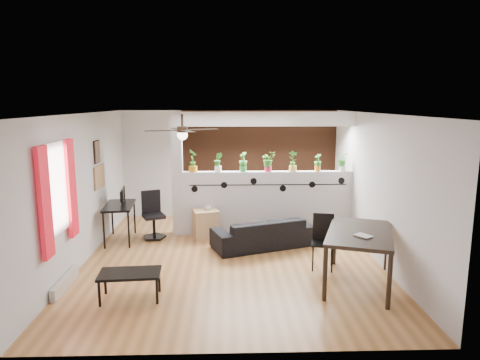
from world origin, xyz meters
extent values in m
cube|color=#976331|center=(0.00, 0.00, -0.05)|extent=(6.30, 7.10, 0.10)
cube|color=#B7B7BA|center=(0.00, 3.02, 1.30)|extent=(6.30, 0.04, 2.90)
cube|color=#B7B7BA|center=(0.00, -3.02, 1.30)|extent=(6.30, 0.04, 2.90)
cube|color=#B7B7BA|center=(-2.62, 0.00, 1.30)|extent=(0.04, 7.10, 2.90)
cube|color=#B7B7BA|center=(2.62, 0.00, 1.30)|extent=(0.04, 7.10, 2.90)
cube|color=white|center=(0.00, 0.00, 2.65)|extent=(6.30, 7.10, 0.10)
cube|color=#BCBCC1|center=(0.80, 1.50, 0.68)|extent=(3.60, 0.18, 1.35)
cube|color=white|center=(0.80, 1.50, 2.45)|extent=(3.60, 0.18, 0.30)
cube|color=#BCBCC1|center=(-1.11, 1.50, 1.30)|extent=(0.22, 0.20, 2.60)
cube|color=#994F2C|center=(0.80, 2.97, 1.30)|extent=(3.90, 0.05, 2.60)
cube|color=black|center=(0.80, 1.40, 1.08)|extent=(3.31, 0.01, 0.02)
cylinder|color=black|center=(-0.75, 1.40, 1.00)|extent=(0.14, 0.01, 0.14)
cylinder|color=black|center=(-0.13, 1.40, 1.08)|extent=(0.14, 0.01, 0.14)
cylinder|color=black|center=(0.49, 1.40, 1.16)|extent=(0.14, 0.01, 0.14)
cylinder|color=black|center=(1.11, 1.40, 1.00)|extent=(0.14, 0.01, 0.14)
cylinder|color=black|center=(1.73, 1.40, 1.08)|extent=(0.14, 0.01, 0.14)
cylinder|color=black|center=(2.35, 1.40, 1.16)|extent=(0.14, 0.01, 0.14)
cube|color=white|center=(-2.58, -1.20, 1.55)|extent=(0.02, 0.95, 1.25)
cube|color=white|center=(-2.57, -1.20, 1.55)|extent=(0.04, 1.05, 1.35)
cube|color=red|center=(-2.53, -1.70, 1.45)|extent=(0.06, 0.30, 1.55)
cube|color=red|center=(-2.53, -0.70, 1.45)|extent=(0.06, 0.30, 1.55)
cube|color=beige|center=(-2.54, -1.20, 0.09)|extent=(0.08, 1.00, 0.18)
cube|color=#A0754D|center=(-2.58, 0.95, 1.35)|extent=(0.03, 0.60, 0.45)
cube|color=#8C7259|center=(-2.58, 0.90, 1.85)|extent=(0.03, 0.30, 0.40)
cube|color=black|center=(-2.58, 0.90, 1.85)|extent=(0.02, 0.34, 0.44)
cylinder|color=black|center=(-0.80, -0.30, 2.50)|extent=(0.04, 0.04, 0.20)
cylinder|color=black|center=(-0.80, -0.30, 2.35)|extent=(0.18, 0.18, 0.10)
sphere|color=white|center=(-0.80, -0.30, 2.26)|extent=(0.17, 0.17, 0.17)
cube|color=black|center=(-0.48, -0.18, 2.34)|extent=(0.55, 0.29, 0.01)
cube|color=black|center=(-0.92, 0.02, 2.34)|extent=(0.29, 0.55, 0.01)
cube|color=black|center=(-1.12, -0.42, 2.34)|extent=(0.55, 0.29, 0.01)
cube|color=black|center=(-0.68, -0.62, 2.34)|extent=(0.29, 0.55, 0.01)
cylinder|color=orange|center=(-0.78, 1.50, 1.41)|extent=(0.18, 0.18, 0.12)
imported|color=#1E5D1A|center=(-0.78, 1.50, 1.64)|extent=(0.31, 0.32, 0.38)
cylinder|color=white|center=(-0.25, 1.50, 1.41)|extent=(0.14, 0.14, 0.12)
imported|color=#1E5D1A|center=(-0.25, 1.50, 1.60)|extent=(0.22, 0.19, 0.31)
cylinder|color=green|center=(0.27, 1.50, 1.41)|extent=(0.15, 0.15, 0.12)
imported|color=#1E5D1A|center=(0.27, 1.50, 1.61)|extent=(0.26, 0.27, 0.31)
cylinder|color=#CE2042|center=(0.80, 1.50, 1.41)|extent=(0.15, 0.15, 0.12)
imported|color=#1E5D1A|center=(0.80, 1.50, 1.62)|extent=(0.27, 0.25, 0.33)
cylinder|color=gold|center=(1.33, 1.50, 1.41)|extent=(0.16, 0.16, 0.12)
imported|color=#1E5D1A|center=(1.33, 1.50, 1.62)|extent=(0.29, 0.26, 0.35)
cylinder|color=orange|center=(1.85, 1.50, 1.41)|extent=(0.12, 0.12, 0.12)
imported|color=#1E5D1A|center=(1.85, 1.50, 1.58)|extent=(0.21, 0.22, 0.27)
cylinder|color=silver|center=(2.38, 1.50, 1.41)|extent=(0.13, 0.13, 0.12)
imported|color=#1E5D1A|center=(2.38, 1.50, 1.59)|extent=(0.24, 0.22, 0.29)
imported|color=black|center=(0.63, 0.61, 0.27)|extent=(2.00, 1.32, 0.54)
cube|color=tan|center=(-0.51, 1.16, 0.30)|extent=(0.60, 0.56, 0.61)
imported|color=gray|center=(-0.46, 1.16, 0.65)|extent=(0.14, 0.14, 0.10)
cube|color=black|center=(-2.25, 1.07, 0.74)|extent=(0.64, 1.09, 0.04)
cylinder|color=black|center=(-2.44, 0.57, 0.36)|extent=(0.04, 0.04, 0.72)
cylinder|color=black|center=(-1.97, 0.61, 0.36)|extent=(0.04, 0.04, 0.72)
cylinder|color=black|center=(-2.53, 1.53, 0.36)|extent=(0.04, 0.04, 0.72)
cylinder|color=black|center=(-2.06, 1.57, 0.36)|extent=(0.04, 0.04, 0.72)
imported|color=black|center=(-2.25, 1.22, 0.84)|extent=(0.31, 0.10, 0.17)
cylinder|color=black|center=(-1.58, 1.16, 0.04)|extent=(0.51, 0.51, 0.04)
cylinder|color=black|center=(-1.58, 1.16, 0.25)|extent=(0.06, 0.06, 0.43)
cube|color=black|center=(-1.58, 1.16, 0.49)|extent=(0.54, 0.54, 0.07)
cube|color=black|center=(-1.65, 1.33, 0.76)|extent=(0.38, 0.21, 0.47)
cube|color=black|center=(1.96, -1.18, 0.82)|extent=(1.40, 1.77, 0.06)
cylinder|color=black|center=(1.31, -1.74, 0.40)|extent=(0.07, 0.07, 0.79)
cylinder|color=black|center=(2.12, -2.02, 0.40)|extent=(0.07, 0.07, 0.79)
cylinder|color=black|center=(1.79, -0.35, 0.40)|extent=(0.07, 0.07, 0.79)
cylinder|color=black|center=(2.61, -0.63, 0.40)|extent=(0.07, 0.07, 0.79)
imported|color=gray|center=(1.86, -1.48, 0.86)|extent=(0.28, 0.29, 0.02)
cube|color=black|center=(1.54, -0.54, 0.44)|extent=(0.44, 0.44, 0.03)
cube|color=black|center=(1.58, -0.38, 0.69)|extent=(0.35, 0.10, 0.47)
cube|color=black|center=(1.36, -0.66, 0.22)|extent=(0.03, 0.03, 0.44)
cube|color=black|center=(1.66, -0.73, 0.22)|extent=(0.03, 0.03, 0.44)
cube|color=black|center=(1.42, -0.36, 0.45)|extent=(0.03, 0.03, 0.90)
cube|color=black|center=(1.73, -0.42, 0.45)|extent=(0.03, 0.03, 0.90)
cube|color=black|center=(-1.46, -1.59, 0.38)|extent=(0.90, 0.54, 0.04)
cylinder|color=black|center=(-1.84, -1.82, 0.18)|extent=(0.04, 0.04, 0.37)
cylinder|color=black|center=(-1.06, -1.76, 0.18)|extent=(0.04, 0.04, 0.37)
cylinder|color=black|center=(-1.87, -1.42, 0.18)|extent=(0.04, 0.04, 0.37)
cylinder|color=black|center=(-1.09, -1.36, 0.18)|extent=(0.04, 0.04, 0.37)
camera|label=1|loc=(-0.07, -7.39, 2.79)|focal=32.00mm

